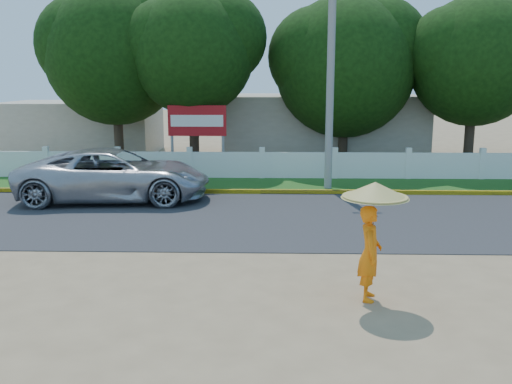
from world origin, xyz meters
TOP-DOWN VIEW (x-y plane):
  - ground at (0.00, 0.00)m, footprint 120.00×120.00m
  - road at (0.00, 4.50)m, footprint 60.00×7.00m
  - grass_verge at (0.00, 9.75)m, footprint 60.00×3.50m
  - curb at (0.00, 8.05)m, footprint 40.00×0.18m
  - fence at (0.00, 11.20)m, footprint 40.00×0.10m
  - building_near at (3.00, 18.00)m, footprint 10.00×6.00m
  - building_far at (-10.00, 19.00)m, footprint 8.00×5.00m
  - utility_pole at (2.52, 9.06)m, footprint 0.28×0.28m
  - vehicle at (-4.93, 6.82)m, footprint 6.57×3.39m
  - monk_with_parasol at (2.27, -1.79)m, footprint 1.25×1.25m
  - billboard at (-2.80, 12.30)m, footprint 2.50×0.13m
  - tree_row at (4.28, 14.46)m, footprint 28.32×7.54m

SIDE VIEW (x-z plane):
  - ground at x=0.00m, z-range 0.00..0.00m
  - road at x=0.00m, z-range 0.00..0.02m
  - grass_verge at x=0.00m, z-range 0.00..0.03m
  - curb at x=0.00m, z-range 0.00..0.16m
  - fence at x=0.00m, z-range 0.00..1.10m
  - vehicle at x=-4.93m, z-range 0.00..1.77m
  - building_far at x=-10.00m, z-range 0.00..2.80m
  - monk_with_parasol at x=2.27m, z-range 0.34..2.62m
  - building_near at x=3.00m, z-range 0.00..3.20m
  - billboard at x=-2.80m, z-range 0.67..3.62m
  - utility_pole at x=2.52m, z-range 0.00..7.67m
  - tree_row at x=4.28m, z-range 0.42..10.04m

